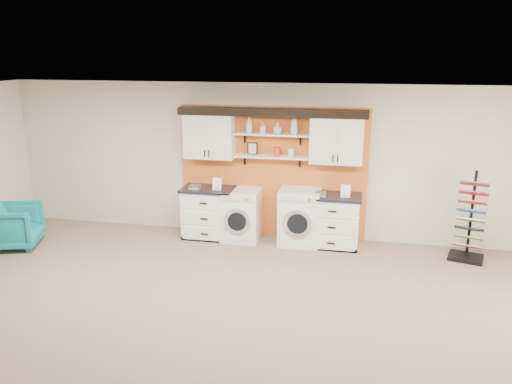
% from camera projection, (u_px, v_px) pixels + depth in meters
% --- Properties ---
extents(floor, '(10.00, 10.00, 0.00)m').
position_uv_depth(floor, '(214.00, 356.00, 5.66)').
color(floor, '#86735A').
rests_on(floor, ground).
extents(ceiling, '(10.00, 10.00, 0.00)m').
position_uv_depth(ceiling, '(207.00, 108.00, 4.89)').
color(ceiling, white).
rests_on(ceiling, wall_back).
extents(wall_back, '(10.00, 0.00, 10.00)m').
position_uv_depth(wall_back, '(273.00, 161.00, 9.05)').
color(wall_back, beige).
rests_on(wall_back, floor).
extents(accent_panel, '(3.40, 0.07, 2.40)m').
position_uv_depth(accent_panel, '(273.00, 173.00, 9.07)').
color(accent_panel, '#D26023').
rests_on(accent_panel, wall_back).
extents(upper_cabinet_left, '(0.90, 0.35, 0.84)m').
position_uv_depth(upper_cabinet_left, '(209.00, 135.00, 8.93)').
color(upper_cabinet_left, white).
rests_on(upper_cabinet_left, wall_back).
extents(upper_cabinet_right, '(0.90, 0.35, 0.84)m').
position_uv_depth(upper_cabinet_right, '(337.00, 139.00, 8.51)').
color(upper_cabinet_right, white).
rests_on(upper_cabinet_right, wall_back).
extents(shelf_lower, '(1.32, 0.28, 0.03)m').
position_uv_depth(shelf_lower, '(271.00, 157.00, 8.82)').
color(shelf_lower, white).
rests_on(shelf_lower, wall_back).
extents(shelf_upper, '(1.32, 0.28, 0.03)m').
position_uv_depth(shelf_upper, '(271.00, 134.00, 8.71)').
color(shelf_upper, white).
rests_on(shelf_upper, wall_back).
extents(crown_molding, '(3.30, 0.41, 0.13)m').
position_uv_depth(crown_molding, '(272.00, 111.00, 8.62)').
color(crown_molding, black).
rests_on(crown_molding, wall_back).
extents(picture_frame, '(0.18, 0.02, 0.22)m').
position_uv_depth(picture_frame, '(252.00, 148.00, 8.90)').
color(picture_frame, black).
rests_on(picture_frame, shelf_lower).
extents(canister_red, '(0.11, 0.11, 0.16)m').
position_uv_depth(canister_red, '(277.00, 152.00, 8.78)').
color(canister_red, red).
rests_on(canister_red, shelf_lower).
extents(canister_cream, '(0.10, 0.10, 0.14)m').
position_uv_depth(canister_cream, '(291.00, 153.00, 8.73)').
color(canister_cream, silver).
rests_on(canister_cream, shelf_lower).
extents(base_cabinet_left, '(0.96, 0.66, 0.94)m').
position_uv_depth(base_cabinet_left, '(209.00, 212.00, 9.18)').
color(base_cabinet_left, white).
rests_on(base_cabinet_left, floor).
extents(base_cabinet_right, '(0.95, 0.66, 0.93)m').
position_uv_depth(base_cabinet_right, '(333.00, 220.00, 8.75)').
color(base_cabinet_right, white).
rests_on(base_cabinet_right, floor).
extents(washer, '(0.67, 0.71, 0.93)m').
position_uv_depth(washer, '(241.00, 215.00, 9.06)').
color(washer, white).
rests_on(washer, floor).
extents(dryer, '(0.71, 0.71, 1.00)m').
position_uv_depth(dryer, '(300.00, 217.00, 8.85)').
color(dryer, white).
rests_on(dryer, floor).
extents(sample_rack, '(0.64, 0.58, 1.48)m').
position_uv_depth(sample_rack, '(469.00, 231.00, 8.18)').
color(sample_rack, black).
rests_on(sample_rack, floor).
extents(armchair, '(1.03, 1.02, 0.76)m').
position_uv_depth(armchair, '(15.00, 226.00, 8.73)').
color(armchair, '#107D82').
rests_on(armchair, floor).
extents(soap_bottle_a, '(0.15, 0.15, 0.30)m').
position_uv_depth(soap_bottle_a, '(249.00, 124.00, 8.74)').
color(soap_bottle_a, silver).
rests_on(soap_bottle_a, shelf_upper).
extents(soap_bottle_b, '(0.08, 0.08, 0.18)m').
position_uv_depth(soap_bottle_b, '(263.00, 128.00, 8.71)').
color(soap_bottle_b, silver).
rests_on(soap_bottle_b, shelf_upper).
extents(soap_bottle_c, '(0.21, 0.21, 0.19)m').
position_uv_depth(soap_bottle_c, '(278.00, 128.00, 8.66)').
color(soap_bottle_c, silver).
rests_on(soap_bottle_c, shelf_upper).
extents(soap_bottle_d, '(0.17, 0.17, 0.34)m').
position_uv_depth(soap_bottle_d, '(294.00, 124.00, 8.59)').
color(soap_bottle_d, silver).
rests_on(soap_bottle_d, shelf_upper).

